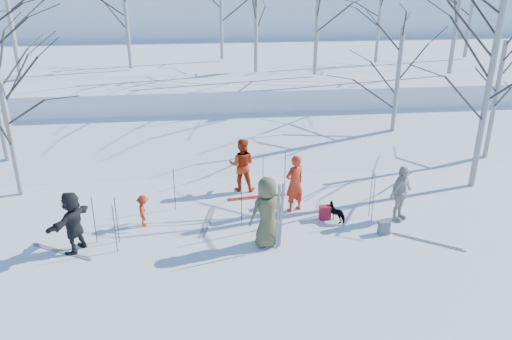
{
  "coord_description": "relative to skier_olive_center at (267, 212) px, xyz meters",
  "views": [
    {
      "loc": [
        -1.52,
        -12.0,
        6.86
      ],
      "look_at": [
        0.0,
        1.5,
        1.3
      ],
      "focal_mm": 35.0,
      "sensor_mm": 36.0,
      "label": 1
    }
  ],
  "objects": [
    {
      "name": "birch_plateau_d",
      "position": [
        -0.34,
        15.87,
        4.03
      ],
      "size": [
        4.5,
        4.5,
        5.58
      ],
      "primitive_type": null,
      "color": "silver",
      "rests_on": "snow_plateau"
    },
    {
      "name": "ski_pole_i",
      "position": [
        -0.56,
        1.27,
        -0.29
      ],
      "size": [
        0.02,
        0.02,
        1.34
      ],
      "primitive_type": "cylinder",
      "color": "black",
      "rests_on": "ground"
    },
    {
      "name": "birch_plateau_a",
      "position": [
        3.73,
        11.26,
        3.98
      ],
      "size": [
        4.44,
        4.44,
        5.48
      ],
      "primitive_type": null,
      "color": "silver",
      "rests_on": "snow_plateau"
    },
    {
      "name": "snow_plateau",
      "position": [
        -0.05,
        17.58,
        0.04
      ],
      "size": [
        70.0,
        18.0,
        2.2
      ],
      "primitive_type": "cube",
      "color": "white",
      "rests_on": "ground"
    },
    {
      "name": "birch_edge_e",
      "position": [
        6.05,
        7.06,
        1.35
      ],
      "size": [
        3.84,
        3.84,
        4.63
      ],
      "primitive_type": null,
      "color": "silver",
      "rests_on": "ground"
    },
    {
      "name": "birch_plateau_c",
      "position": [
        10.06,
        10.8,
        4.53
      ],
      "size": [
        5.21,
        5.21,
        6.58
      ],
      "primitive_type": null,
      "color": "silver",
      "rests_on": "snow_plateau"
    },
    {
      "name": "birch_plateau_f",
      "position": [
        -9.55,
        11.78,
        4.28
      ],
      "size": [
        4.85,
        4.85,
        6.07
      ],
      "primitive_type": null,
      "color": "silver",
      "rests_on": "snow_plateau"
    },
    {
      "name": "snow_ramp",
      "position": [
        -0.05,
        7.58,
        -0.81
      ],
      "size": [
        70.0,
        9.49,
        4.12
      ],
      "primitive_type": "cube",
      "rotation": [
        0.3,
        0.0,
        0.0
      ],
      "color": "white",
      "rests_on": "ground"
    },
    {
      "name": "skier_olive_center",
      "position": [
        0.0,
        0.0,
        0.0
      ],
      "size": [
        1.08,
        0.88,
        1.92
      ],
      "primitive_type": "imported",
      "rotation": [
        0.0,
        0.0,
        3.47
      ],
      "color": "brown",
      "rests_on": "ground"
    },
    {
      "name": "ski_pole_e",
      "position": [
        0.27,
        3.01,
        -0.29
      ],
      "size": [
        0.02,
        0.02,
        1.34
      ],
      "primitive_type": "cylinder",
      "color": "black",
      "rests_on": "ground"
    },
    {
      "name": "ski_pole_f",
      "position": [
        -3.9,
        0.08,
        -0.29
      ],
      "size": [
        0.02,
        0.02,
        1.34
      ],
      "primitive_type": "cylinder",
      "color": "black",
      "rests_on": "ground"
    },
    {
      "name": "ski_pair_c",
      "position": [
        0.06,
        2.93,
        -0.95
      ],
      "size": [
        0.62,
        1.94,
        0.02
      ],
      "primitive_type": null,
      "rotation": [
        0.0,
        0.0,
        1.68
      ],
      "color": "red",
      "rests_on": "ground"
    },
    {
      "name": "skier_cream_east",
      "position": [
        3.99,
        0.99,
        -0.13
      ],
      "size": [
        1.02,
        0.9,
        1.66
      ],
      "primitive_type": "imported",
      "rotation": [
        0.0,
        0.0,
        0.62
      ],
      "color": "beige",
      "rests_on": "ground"
    },
    {
      "name": "upright_ski_right",
      "position": [
        0.33,
        -0.23,
        -0.01
      ],
      "size": [
        0.12,
        0.23,
        1.89
      ],
      "primitive_type": "cube",
      "rotation": [
        0.1,
        0.0,
        0.25
      ],
      "color": "silver",
      "rests_on": "ground"
    },
    {
      "name": "ski_pole_b",
      "position": [
        3.23,
        1.29,
        -0.29
      ],
      "size": [
        0.02,
        0.02,
        1.34
      ],
      "primitive_type": "cylinder",
      "color": "black",
      "rests_on": "ground"
    },
    {
      "name": "dog",
      "position": [
        2.2,
        1.1,
        -0.69
      ],
      "size": [
        0.62,
        0.68,
        0.54
      ],
      "primitive_type": "imported",
      "rotation": [
        0.0,
        0.0,
        3.81
      ],
      "color": "black",
      "rests_on": "ground"
    },
    {
      "name": "ski_pole_h",
      "position": [
        -4.5,
        0.61,
        -0.29
      ],
      "size": [
        0.02,
        0.02,
        1.34
      ],
      "primitive_type": "cylinder",
      "color": "black",
      "rests_on": "ground"
    },
    {
      "name": "birch_plateau_e",
      "position": [
        -4.94,
        13.76,
        3.84
      ],
      "size": [
        4.24,
        4.24,
        5.2
      ],
      "primitive_type": null,
      "color": "silver",
      "rests_on": "snow_plateau"
    },
    {
      "name": "backpack_red",
      "position": [
        1.88,
        1.24,
        -0.75
      ],
      "size": [
        0.32,
        0.22,
        0.42
      ],
      "primitive_type": "cube",
      "color": "maroon",
      "rests_on": "ground"
    },
    {
      "name": "birch_edge_b",
      "position": [
        7.37,
        3.05,
        2.3
      ],
      "size": [
        5.16,
        5.16,
        6.51
      ],
      "primitive_type": null,
      "color": "silver",
      "rests_on": "ground"
    },
    {
      "name": "skier_grey_west",
      "position": [
        -4.96,
        0.27,
        -0.13
      ],
      "size": [
        1.11,
        1.59,
        1.66
      ],
      "primitive_type": "imported",
      "rotation": [
        0.0,
        0.0,
        4.26
      ],
      "color": "black",
      "rests_on": "ground"
    },
    {
      "name": "ski_pair_d",
      "position": [
        -1.53,
        1.46,
        -0.95
      ],
      "size": [
        0.97,
        1.98,
        0.02
      ],
      "primitive_type": null,
      "rotation": [
        0.0,
        0.0,
        -0.21
      ],
      "color": "silver",
      "rests_on": "ground"
    },
    {
      "name": "far_hill",
      "position": [
        -0.05,
        38.58,
        1.04
      ],
      "size": [
        90.0,
        30.0,
        6.0
      ],
      "primitive_type": "cube",
      "color": "white",
      "rests_on": "ground"
    },
    {
      "name": "ski_pole_d",
      "position": [
        3.18,
        0.93,
        -0.29
      ],
      "size": [
        0.02,
        0.02,
        1.34
      ],
      "primitive_type": "cylinder",
      "color": "black",
      "rests_on": "ground"
    },
    {
      "name": "ground",
      "position": [
        -0.05,
        0.58,
        -0.96
      ],
      "size": [
        120.0,
        120.0,
        0.0
      ],
      "primitive_type": "plane",
      "color": "white",
      "rests_on": "ground"
    },
    {
      "name": "skier_redor_behind",
      "position": [
        -0.35,
        3.58,
        -0.07
      ],
      "size": [
        0.98,
        0.83,
        1.77
      ],
      "primitive_type": "imported",
      "rotation": [
        0.0,
        0.0,
        2.94
      ],
      "color": "#B7310E",
      "rests_on": "ground"
    },
    {
      "name": "backpack_dark",
      "position": [
        0.47,
        2.15,
        -0.76
      ],
      "size": [
        0.34,
        0.24,
        0.4
      ],
      "primitive_type": "cube",
      "color": "black",
      "rests_on": "ground"
    },
    {
      "name": "birch_edge_c",
      "position": [
        9.05,
        5.21,
        1.28
      ],
      "size": [
        3.74,
        3.74,
        4.49
      ],
      "primitive_type": null,
      "color": "silver",
      "rests_on": "ground"
    },
    {
      "name": "ski_pair_b",
      "position": [
        4.3,
        -0.35,
        -0.95
      ],
      "size": [
        1.99,
        2.09,
        0.02
      ],
      "primitive_type": null,
      "rotation": [
        0.0,
        0.0,
        0.95
      ],
      "color": "silver",
      "rests_on": "ground"
    },
    {
      "name": "skier_red_north",
      "position": [
        1.08,
        1.9,
        -0.08
      ],
      "size": [
        0.77,
        0.67,
        1.77
      ],
      "primitive_type": "imported",
      "rotation": [
        0.0,
        0.0,
        3.61
      ],
      "color": "red",
      "rests_on": "ground"
    },
    {
      "name": "birch_plateau_i",
      "position": [
        1.09,
        12.27,
        3.88
      ],
      "size": [
        4.3,
        4.3,
        5.28
      ],
      "primitive_type": null,
      "color": "silver",
      "rests_on": "snow_plateau"
    },
    {
      "name": "ski_pole_a",
      "position": [
        -2.48,
        2.37,
        -0.29
      ],
      "size": [
        0.02,
        0.02,
        1.34
      ],
      "primitive_type": "cylinder",
      "color": "black",
      "rests_on": "ground"
    },
    {
      "name": "birch_plateau_g",
      "position": [
        7.59,
        13.99,
        3.17
      ],
      "size": [
        3.31,
        3.31,
        3.86
      ],
      "primitive_type": null,
      "color": "silver",
      "rests_on": "snow_plateau"
    },
    {
      "name": "ski_pole_c",
      "position": [
        -3.92,
        0.57,
        -0.29
      ],
      "size": [
        0.02,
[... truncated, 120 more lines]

